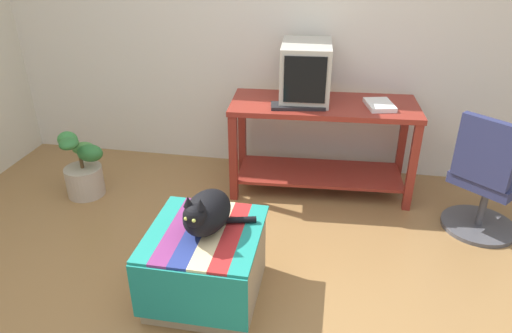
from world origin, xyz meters
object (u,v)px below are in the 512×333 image
Objects in this scene: keyboard at (298,106)px; book at (380,105)px; office_chair at (486,184)px; ottoman_with_blanket at (206,264)px; potted_plant at (83,169)px; tv_monitor at (306,72)px; desk at (322,132)px; cat at (206,213)px.

book is (0.60, 0.12, 0.00)m from keyboard.
office_chair reaches higher than book.
ottoman_with_blanket is (-0.38, -1.25, -0.54)m from keyboard.
potted_plant is 3.01m from office_chair.
office_chair reaches higher than keyboard.
book is (0.57, -0.09, -0.20)m from tv_monitor.
desk reaches higher than potted_plant.
office_chair is at bearing 0.55° from potted_plant.
office_chair is at bearing -20.20° from keyboard.
keyboard reaches higher than desk.
book is at bearing 54.34° from ottoman_with_blanket.
ottoman_with_blanket is at bearing -139.20° from book.
tv_monitor reaches higher than desk.
book is 0.92m from office_chair.
potted_plant is at bearing 154.85° from cat.
book is (0.41, -0.02, 0.26)m from desk.
keyboard is 0.59× the size of ottoman_with_blanket.
potted_plant reaches higher than ottoman_with_blanket.
desk is 0.49m from tv_monitor.
cat is at bearing -115.79° from desk.
book reaches higher than keyboard.
office_chair reaches higher than desk.
office_chair reaches higher than ottoman_with_blanket.
keyboard is 0.45× the size of office_chair.
cat is (-0.37, -1.23, -0.20)m from keyboard.
cat reaches higher than ottoman_with_blanket.
book reaches higher than ottoman_with_blanket.
desk is 1.53m from ottoman_with_blanket.
desk reaches higher than ottoman_with_blanket.
office_chair is at bearing -41.51° from book.
keyboard is 0.61m from book.
desk is at bearing 164.23° from book.
ottoman_with_blanket is 0.34m from cat.
tv_monitor is at bearing 73.01° from keyboard.
tv_monitor is 0.29m from keyboard.
potted_plant is (-1.70, -0.51, -0.74)m from tv_monitor.
potted_plant is (-1.30, 0.94, -0.34)m from cat.
office_chair reaches higher than potted_plant.
office_chair is (1.71, 0.97, -0.18)m from cat.
desk is 0.49m from book.
cat is (-0.40, -1.44, -0.40)m from tv_monitor.
desk is 0.35m from keyboard.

